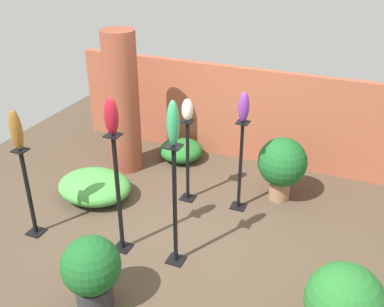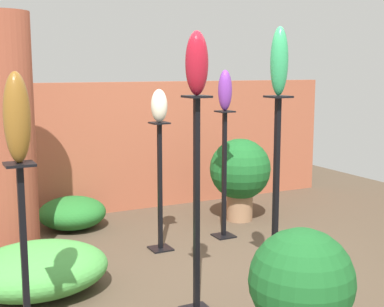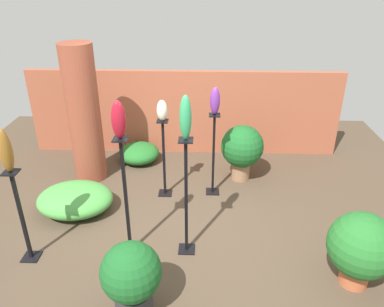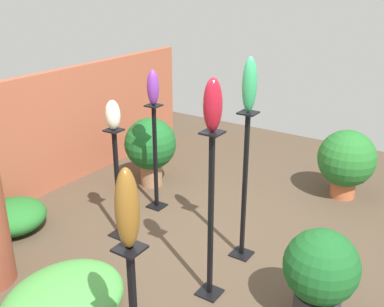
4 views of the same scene
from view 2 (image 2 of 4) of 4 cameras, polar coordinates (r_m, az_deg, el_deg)
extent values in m
plane|color=#4C3D2D|center=(4.60, 3.01, -12.61)|extent=(8.00, 8.00, 0.00)
cube|color=#9E5138|center=(6.44, -7.12, 0.71)|extent=(5.60, 0.12, 1.54)
cylinder|color=brown|center=(5.04, -19.21, 1.68)|extent=(0.50, 0.50, 2.19)
cube|color=black|center=(5.16, -3.37, -10.08)|extent=(0.20, 0.20, 0.01)
cube|color=black|center=(5.00, -3.44, -3.58)|extent=(0.04, 0.04, 1.21)
cube|color=black|center=(4.90, -3.50, 3.27)|extent=(0.16, 0.16, 0.02)
cube|color=black|center=(3.68, 0.49, -5.71)|extent=(0.04, 0.04, 1.52)
cube|color=black|center=(3.56, 0.51, 6.10)|extent=(0.16, 0.16, 0.02)
cube|color=black|center=(5.53, 3.40, -8.75)|extent=(0.20, 0.20, 0.01)
cube|color=black|center=(5.37, 3.46, -2.28)|extent=(0.04, 0.04, 1.29)
cube|color=black|center=(5.29, 3.53, 4.50)|extent=(0.16, 0.16, 0.02)
cube|color=black|center=(4.30, 8.68, -14.19)|extent=(0.20, 0.20, 0.01)
cube|color=black|center=(4.07, 8.93, -4.51)|extent=(0.04, 0.04, 1.50)
cube|color=black|center=(3.96, 9.20, 6.00)|extent=(0.16, 0.16, 0.02)
cube|color=black|center=(3.23, -17.41, -11.41)|extent=(0.04, 0.04, 1.19)
cube|color=black|center=(3.07, -17.93, -1.10)|extent=(0.16, 0.16, 0.02)
ellipsoid|color=beige|center=(4.89, -3.52, 5.11)|extent=(0.15, 0.15, 0.30)
ellipsoid|color=maroon|center=(3.56, 0.52, 9.62)|extent=(0.16, 0.15, 0.42)
ellipsoid|color=#6B2D8C|center=(5.27, 3.55, 6.74)|extent=(0.14, 0.14, 0.40)
ellipsoid|color=#2D9356|center=(3.96, 9.29, 9.69)|extent=(0.13, 0.13, 0.49)
ellipsoid|color=brown|center=(3.04, -18.16, 3.66)|extent=(0.15, 0.13, 0.50)
cylinder|color=#936B4C|center=(6.09, 5.10, -5.71)|extent=(0.29, 0.29, 0.30)
sphere|color=#195923|center=(6.00, 5.16, -1.66)|extent=(0.68, 0.68, 0.68)
sphere|color=#195923|center=(3.15, 11.60, -13.18)|extent=(0.60, 0.60, 0.60)
ellipsoid|color=#479942|center=(4.31, -16.11, -11.79)|extent=(1.07, 0.89, 0.38)
ellipsoid|color=#236B28|center=(5.89, -12.65, -6.20)|extent=(0.72, 0.70, 0.34)
camera|label=1|loc=(4.50, 74.32, 26.85)|focal=42.00mm
camera|label=3|loc=(2.94, 77.87, 31.75)|focal=35.00mm
camera|label=4|loc=(2.11, -69.53, 29.71)|focal=42.00mm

